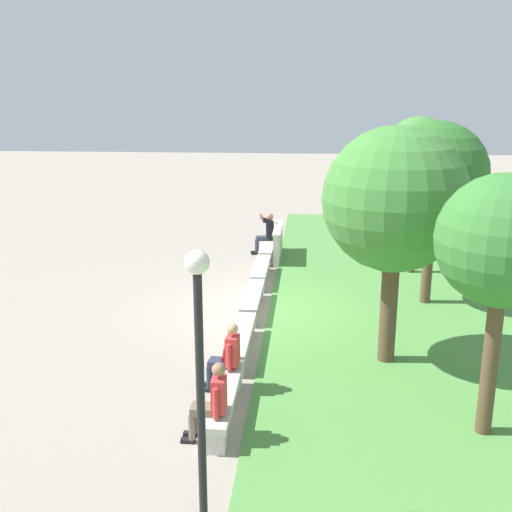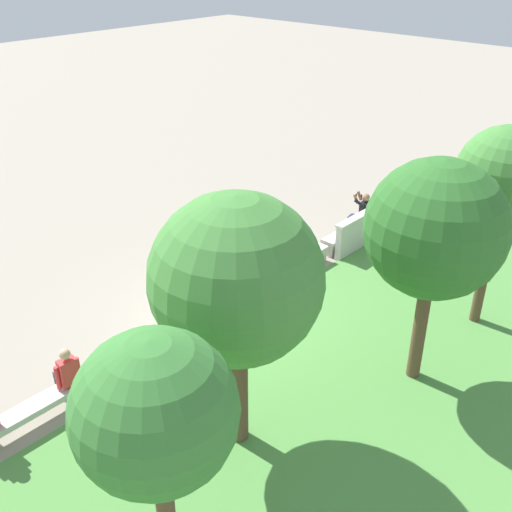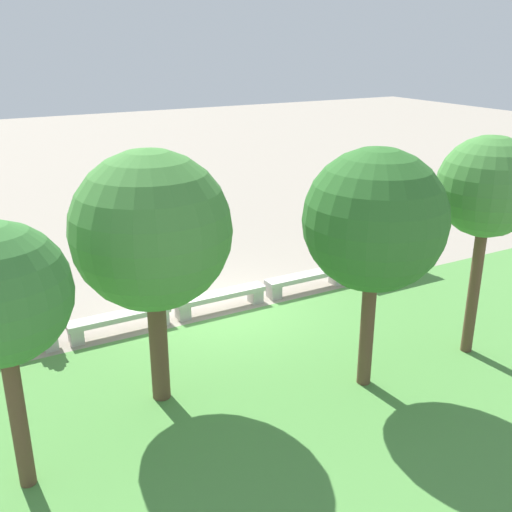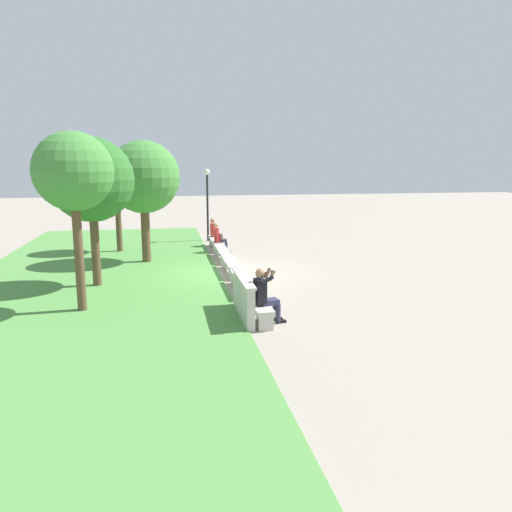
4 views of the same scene
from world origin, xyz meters
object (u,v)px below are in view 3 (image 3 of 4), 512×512
person_distant (42,319)px  bench_near (306,279)px  bench_main (381,263)px  bench_end (0,346)px  bench_far (119,320)px  bench_mid (220,298)px  backpack (45,322)px  tree_behind_wall (488,189)px  person_photographer (395,244)px  tree_right_background (151,232)px  tree_far_back (375,221)px

person_distant → bench_near: bearing=179.4°
bench_main → bench_end: (9.74, 0.00, 0.00)m
bench_main → bench_near: (2.44, 0.00, 0.00)m
bench_far → bench_mid: bearing=180.0°
backpack → tree_behind_wall: tree_behind_wall is taller
bench_far → person_photographer: size_ratio=1.71×
bench_far → bench_end: (2.44, 0.00, 0.00)m
bench_mid → bench_end: 4.87m
bench_main → tree_right_background: size_ratio=0.50×
tree_behind_wall → bench_near: bearing=-74.9°
bench_end → person_photographer: person_photographer is taller
bench_end → person_photographer: size_ratio=1.71×
backpack → person_photographer: bearing=-179.6°
bench_end → tree_right_background: tree_right_background is taller
bench_main → bench_near: size_ratio=1.00×
person_distant → tree_far_back: (-4.96, 4.27, 2.51)m
bench_mid → bench_end: same height
person_distant → tree_far_back: 7.01m
person_photographer → backpack: bearing=0.4°
bench_mid → tree_behind_wall: 6.39m
person_distant → tree_behind_wall: tree_behind_wall is taller
bench_main → bench_mid: bearing=0.0°
person_photographer → bench_near: bearing=1.5°
bench_mid → bench_far: bearing=0.0°
backpack → tree_right_background: bearing=116.8°
bench_main → tree_right_background: 8.41m
tree_behind_wall → tree_far_back: bearing=-1.2°
person_photographer → tree_behind_wall: size_ratio=0.30×
bench_mid → backpack: backpack is taller
person_distant → tree_right_background: tree_right_background is taller
bench_mid → person_distant: (4.00, -0.07, 0.36)m
bench_main → bench_mid: size_ratio=1.00×
person_photographer → bench_mid: bearing=0.8°
person_distant → tree_behind_wall: bearing=150.3°
bench_mid → bench_end: (4.87, 0.00, 0.00)m
bench_main → person_distant: bearing=-0.4°
bench_near → person_distant: size_ratio=1.80×
bench_end → tree_right_background: (-2.35, 2.84, 2.84)m
backpack → tree_far_back: bearing=139.4°
tree_far_back → bench_main: bearing=-132.9°
bench_mid → person_distant: size_ratio=1.80×
bench_end → person_distant: size_ratio=1.80×
bench_end → person_distant: person_distant is taller
tree_far_back → bench_far: bearing=-51.1°
backpack → bench_main: bearing=179.9°
bench_main → bench_far: 7.31m
bench_main → tree_far_back: tree_far_back is taller
bench_near → bench_mid: 2.44m
tree_right_background → bench_main: bearing=-159.0°
bench_mid → person_distant: bearing=-0.9°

